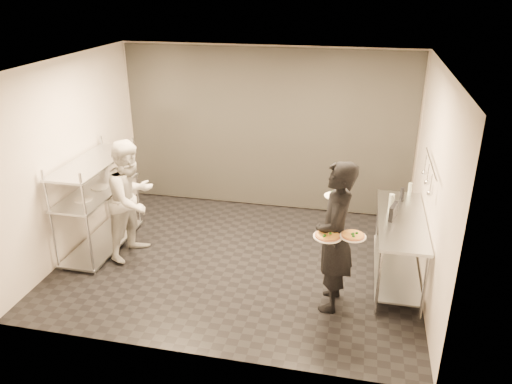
% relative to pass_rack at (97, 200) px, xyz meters
% --- Properties ---
extents(room_shell, '(5.00, 4.00, 2.80)m').
position_rel_pass_rack_xyz_m(room_shell, '(2.15, 1.18, 0.63)').
color(room_shell, black).
rests_on(room_shell, ground).
extents(pass_rack, '(0.60, 1.60, 1.50)m').
position_rel_pass_rack_xyz_m(pass_rack, '(0.00, 0.00, 0.00)').
color(pass_rack, '#B5B7BC').
rests_on(pass_rack, ground).
extents(prep_counter, '(0.60, 1.80, 0.92)m').
position_rel_pass_rack_xyz_m(prep_counter, '(4.33, 0.00, -0.14)').
color(prep_counter, '#B5B7BC').
rests_on(prep_counter, ground).
extents(utensil_rail, '(0.07, 1.20, 0.31)m').
position_rel_pass_rack_xyz_m(utensil_rail, '(4.58, 0.00, 0.78)').
color(utensil_rail, '#B5B7BC').
rests_on(utensil_rail, room_shell).
extents(waiter, '(0.47, 0.70, 1.90)m').
position_rel_pass_rack_xyz_m(waiter, '(3.52, -0.76, 0.18)').
color(waiter, black).
rests_on(waiter, ground).
extents(chef, '(0.86, 0.99, 1.75)m').
position_rel_pass_rack_xyz_m(chef, '(0.60, -0.09, 0.11)').
color(chef, beige).
rests_on(chef, ground).
extents(pizza_plate_near, '(0.33, 0.33, 0.05)m').
position_rel_pass_rack_xyz_m(pizza_plate_near, '(3.44, -0.95, 0.29)').
color(pizza_plate_near, white).
rests_on(pizza_plate_near, waiter).
extents(pizza_plate_far, '(0.30, 0.30, 0.05)m').
position_rel_pass_rack_xyz_m(pizza_plate_far, '(3.73, -0.93, 0.32)').
color(pizza_plate_far, white).
rests_on(pizza_plate_far, waiter).
extents(salad_plate, '(0.26, 0.26, 0.07)m').
position_rel_pass_rack_xyz_m(salad_plate, '(3.48, -0.47, 0.61)').
color(salad_plate, white).
rests_on(salad_plate, waiter).
extents(pos_monitor, '(0.13, 0.28, 0.20)m').
position_rel_pass_rack_xyz_m(pos_monitor, '(4.21, -0.03, 0.25)').
color(pos_monitor, black).
rests_on(pos_monitor, prep_counter).
extents(bottle_green, '(0.07, 0.07, 0.24)m').
position_rel_pass_rack_xyz_m(bottle_green, '(4.19, 0.19, 0.27)').
color(bottle_green, '#919E92').
rests_on(bottle_green, prep_counter).
extents(bottle_clear, '(0.06, 0.06, 0.18)m').
position_rel_pass_rack_xyz_m(bottle_clear, '(4.47, 0.80, 0.24)').
color(bottle_clear, '#919E92').
rests_on(bottle_clear, prep_counter).
extents(bottle_dark, '(0.06, 0.06, 0.19)m').
position_rel_pass_rack_xyz_m(bottle_dark, '(4.35, 0.57, 0.25)').
color(bottle_dark, black).
rests_on(bottle_dark, prep_counter).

